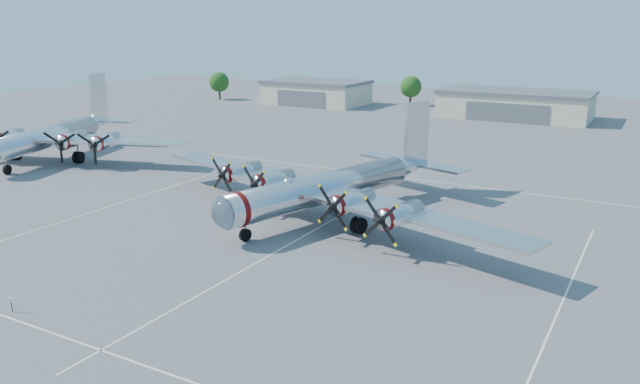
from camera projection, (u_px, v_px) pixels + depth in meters
The scene contains 9 objects.
ground at pixel (300, 238), 54.15m from camera, with size 260.00×260.00×0.00m, color #575759.
parking_lines at pixel (289, 244), 52.67m from camera, with size 60.00×50.08×0.01m.
hangar_west at pixel (316, 92), 143.67m from camera, with size 22.60×14.60×5.40m.
hangar_center at pixel (515, 104), 122.40m from camera, with size 28.60×14.60×5.40m.
tree_far_west at pixel (219, 82), 151.76m from camera, with size 4.80×4.80×6.64m.
tree_west at pixel (411, 87), 140.59m from camera, with size 4.80×4.80×6.64m.
main_bomber_b29 at pixel (332, 216), 60.61m from camera, with size 44.92×30.72×9.93m, color silver, non-canonical shape.
bomber_west at pixel (55, 159), 86.11m from camera, with size 40.63×28.77×10.73m, color silver, non-canonical shape.
info_placard at pixel (11, 302), 40.19m from camera, with size 0.52×0.18×1.02m.
Camera 1 is at (26.61, -43.77, 18.09)m, focal length 35.00 mm.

